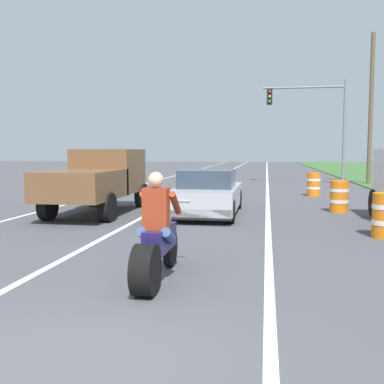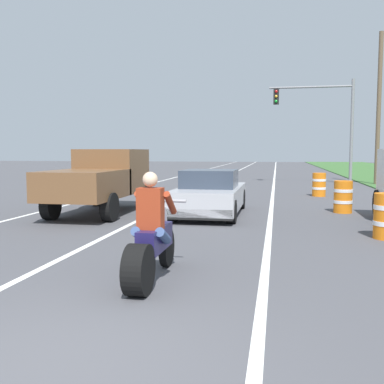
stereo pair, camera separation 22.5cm
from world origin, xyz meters
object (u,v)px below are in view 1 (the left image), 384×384
pickup_truck_left_lane_brown (99,178)px  construction_barrel_mid (339,196)px  motorcycle_with_rider (156,243)px  sports_car_silver (208,194)px  traffic_light_mast_near (318,115)px  construction_barrel_far (314,184)px

pickup_truck_left_lane_brown → construction_barrel_mid: pickup_truck_left_lane_brown is taller
motorcycle_with_rider → sports_car_silver: 7.11m
motorcycle_with_rider → construction_barrel_mid: size_ratio=2.21×
motorcycle_with_rider → traffic_light_mast_near: traffic_light_mast_near is taller
pickup_truck_left_lane_brown → traffic_light_mast_near: bearing=59.9°
sports_car_silver → pickup_truck_left_lane_brown: 3.41m
motorcycle_with_rider → construction_barrel_mid: 9.17m
construction_barrel_mid → sports_car_silver: bearing=-163.0°
traffic_light_mast_near → sports_car_silver: bearing=-108.9°
motorcycle_with_rider → construction_barrel_mid: motorcycle_with_rider is taller
traffic_light_mast_near → construction_barrel_far: size_ratio=6.00×
sports_car_silver → traffic_light_mast_near: 14.79m
motorcycle_with_rider → construction_barrel_far: 13.98m
construction_barrel_mid → pickup_truck_left_lane_brown: bearing=-169.0°
pickup_truck_left_lane_brown → sports_car_silver: bearing=3.6°
pickup_truck_left_lane_brown → motorcycle_with_rider: bearing=-62.8°
sports_car_silver → pickup_truck_left_lane_brown: pickup_truck_left_lane_brown is taller
sports_car_silver → pickup_truck_left_lane_brown: (-3.37, -0.21, 0.48)m
construction_barrel_far → sports_car_silver: bearing=-120.3°
motorcycle_with_rider → construction_barrel_far: size_ratio=2.21×
traffic_light_mast_near → construction_barrel_mid: bearing=-93.0°
sports_car_silver → construction_barrel_far: sports_car_silver is taller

